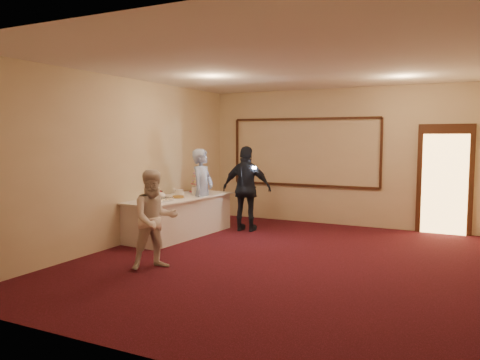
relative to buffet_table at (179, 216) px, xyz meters
name	(u,v)px	position (x,y,z in m)	size (l,w,h in m)	color
floor	(280,262)	(2.51, -0.93, -0.39)	(7.00, 7.00, 0.00)	black
room_walls	(282,131)	(2.51, -0.93, 1.64)	(6.04, 7.04, 3.02)	beige
wall_molding	(304,152)	(1.71, 2.54, 1.21)	(3.45, 0.04, 1.55)	#351E10
doorway	(445,180)	(4.66, 2.52, 0.69)	(1.05, 0.07, 2.20)	#351E10
buffet_table	(179,216)	(0.00, 0.00, 0.00)	(1.19, 2.59, 0.77)	silver
pavlova_tray	(157,197)	(0.04, -0.75, 0.46)	(0.41, 0.55, 0.19)	#B5B8BC
cupcake_stand	(196,184)	(-0.15, 0.90, 0.55)	(0.31, 0.31, 0.46)	#D45075
plate_stack_a	(179,193)	(0.02, -0.01, 0.46)	(0.17, 0.17, 0.15)	white
plate_stack_b	(197,191)	(0.18, 0.39, 0.47)	(0.21, 0.21, 0.17)	white
tart	(178,197)	(0.13, -0.20, 0.41)	(0.25, 0.25, 0.05)	white
man	(203,191)	(0.32, 0.37, 0.47)	(0.62, 0.41, 1.71)	#96AFE6
woman	(155,219)	(0.98, -2.09, 0.35)	(0.71, 0.56, 1.47)	white
guest	(247,189)	(0.99, 1.03, 0.49)	(1.03, 0.43, 1.76)	black
camera_flash	(254,168)	(1.22, 0.89, 0.94)	(0.07, 0.04, 0.05)	white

